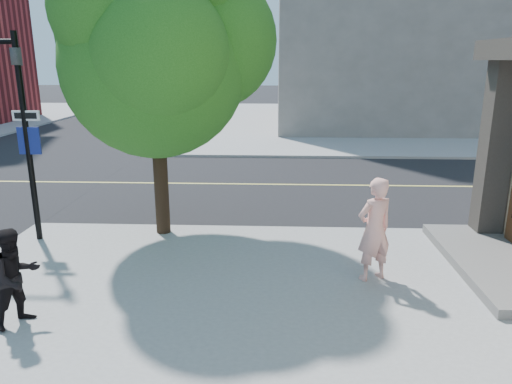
{
  "coord_description": "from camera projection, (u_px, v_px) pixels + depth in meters",
  "views": [
    {
      "loc": [
        4.94,
        -10.98,
        4.02
      ],
      "look_at": [
        4.51,
        -1.15,
        1.3
      ],
      "focal_mm": 33.55,
      "sensor_mm": 36.0,
      "label": 1
    }
  ],
  "objects": [
    {
      "name": "man_on_phone",
      "position": [
        374.0,
        229.0,
        8.59
      ],
      "size": [
        0.83,
        0.72,
        1.92
      ],
      "primitive_type": "imported",
      "rotation": [
        0.0,
        0.0,
        3.59
      ],
      "color": "#F9AC9F",
      "rests_on": "sidewalk_se"
    },
    {
      "name": "sidewalk_ne",
      "position": [
        405.0,
        122.0,
        31.97
      ],
      "size": [
        29.0,
        25.0,
        0.12
      ],
      "primitive_type": "cube",
      "color": "gray",
      "rests_on": "ground"
    },
    {
      "name": "street_tree",
      "position": [
        159.0,
        43.0,
        10.12
      ],
      "size": [
        4.95,
        4.5,
        6.57
      ],
      "rotation": [
        0.0,
        0.0,
        -0.21
      ],
      "color": "black",
      "rests_on": "sidewalk_se"
    },
    {
      "name": "ground",
      "position": [
        77.0,
        228.0,
        11.85
      ],
      "size": [
        140.0,
        140.0,
        0.0
      ],
      "primitive_type": "plane",
      "color": "black",
      "rests_on": "ground"
    },
    {
      "name": "pedestrian",
      "position": [
        16.0,
        277.0,
        7.15
      ],
      "size": [
        0.88,
        0.94,
        1.53
      ],
      "primitive_type": "imported",
      "rotation": [
        0.0,
        0.0,
        1.01
      ],
      "color": "black",
      "rests_on": "sidewalk_se"
    },
    {
      "name": "road_ew",
      "position": [
        131.0,
        183.0,
        16.19
      ],
      "size": [
        140.0,
        9.0,
        0.01
      ],
      "primitive_type": "cube",
      "color": "black",
      "rests_on": "ground"
    },
    {
      "name": "filler_ne",
      "position": [
        420.0,
        10.0,
        30.55
      ],
      "size": [
        18.0,
        16.0,
        14.0
      ],
      "primitive_type": "cube",
      "color": "slate",
      "rests_on": "sidewalk_ne"
    }
  ]
}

